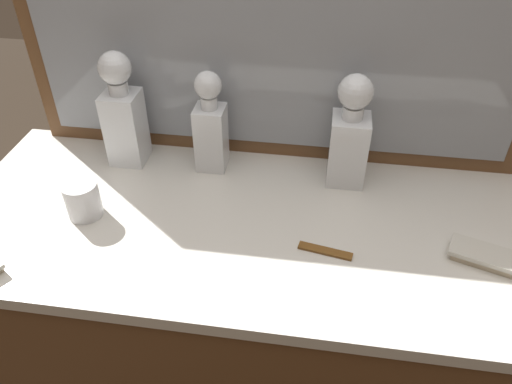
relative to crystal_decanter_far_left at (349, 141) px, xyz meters
The scene contains 8 objects.
dresser 0.61m from the crystal_decanter_far_left, 136.30° to the right, with size 1.39×0.59×0.86m.
dresser_mirror 0.27m from the crystal_decanter_far_left, 154.29° to the left, with size 1.24×0.03×0.56m.
crystal_decanter_far_left is the anchor object (origin of this frame).
crystal_decanter_center 0.34m from the crystal_decanter_far_left, behind, with size 0.07×0.07×0.26m.
crystal_decanter_front 0.56m from the crystal_decanter_far_left, behind, with size 0.09×0.09×0.29m.
crystal_tumbler_far_left 0.63m from the crystal_decanter_far_left, 159.07° to the right, with size 0.08×0.08×0.08m.
silver_brush_left 0.40m from the crystal_decanter_far_left, 39.51° to the right, with size 0.17×0.11×0.02m.
tortoiseshell_comb 0.29m from the crystal_decanter_far_left, 97.74° to the right, with size 0.12×0.04×0.01m.
Camera 1 is at (0.12, -0.83, 1.60)m, focal length 34.89 mm.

